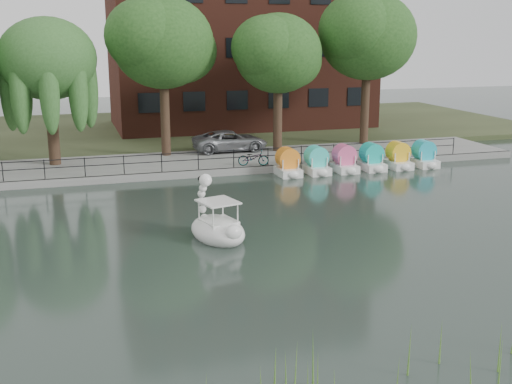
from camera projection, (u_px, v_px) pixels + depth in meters
name	position (u px, v px, depth m)	size (l,w,h in m)	color
ground_plane	(275.00, 254.00, 22.86)	(120.00, 120.00, 0.00)	#394943
promenade	(189.00, 163.00, 37.67)	(40.00, 6.00, 0.40)	gray
kerb	(199.00, 174.00, 34.93)	(40.00, 0.25, 0.40)	gray
land_strip	(155.00, 130.00, 50.67)	(60.00, 22.00, 0.36)	#47512D
railing	(198.00, 156.00, 34.88)	(32.00, 0.05, 1.00)	black
apartment_building	(240.00, 10.00, 50.38)	(20.00, 10.07, 18.00)	#4C1E16
willow_mid	(47.00, 59.00, 35.02)	(5.32, 5.32, 8.15)	#473323
broadleaf_center	(163.00, 43.00, 37.58)	(6.00, 6.00, 9.25)	#473323
broadleaf_right	(278.00, 54.00, 39.24)	(5.40, 5.40, 8.32)	#473323
broadleaf_far	(368.00, 37.00, 41.75)	(6.30, 6.30, 9.71)	#473323
minivan	(230.00, 139.00, 40.27)	(5.39, 2.48, 1.50)	gray
bicycle	(253.00, 157.00, 35.94)	(1.72, 0.60, 1.00)	gray
swan_boat	(217.00, 226.00, 24.48)	(2.44, 3.17, 2.38)	white
pedal_boat_row	(358.00, 160.00, 36.50)	(9.65, 1.70, 1.40)	white
reed_bank	(493.00, 356.00, 14.45)	(24.00, 2.40, 1.20)	#669938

